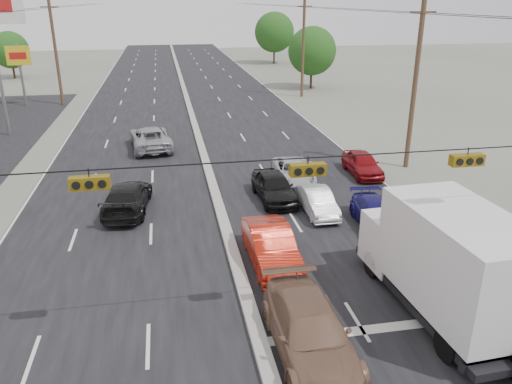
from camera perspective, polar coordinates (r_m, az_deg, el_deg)
ground at (r=16.60m, az=0.02°, el=-15.86°), size 200.00×200.00×0.00m
road_surface at (r=44.24m, az=-7.16°, el=7.96°), size 20.00×160.00×0.02m
center_median at (r=44.22m, az=-7.16°, el=8.09°), size 0.50×160.00×0.20m
utility_pole_left_c at (r=54.20m, az=-21.91°, el=14.56°), size 1.60×0.30×10.00m
utility_pole_right_b at (r=32.13m, az=17.68°, el=11.46°), size 1.60×0.30×10.00m
utility_pole_right_c at (r=55.30m, az=5.41°, el=16.03°), size 1.60×0.30×10.00m
traffic_signals at (r=14.31m, az=5.55°, el=2.71°), size 25.00×0.30×0.54m
pole_sign_far at (r=55.02m, az=-25.46°, el=13.39°), size 2.20×0.25×6.00m
tree_left_far at (r=75.87m, az=-26.29°, el=14.35°), size 4.80×4.80×6.12m
tree_right_mid at (r=60.85m, az=6.43°, el=15.73°), size 5.60×5.60×7.14m
tree_right_far at (r=85.20m, az=2.11°, el=17.79°), size 6.40×6.40×8.16m
box_truck at (r=17.69m, az=20.85°, el=-7.23°), size 3.07×7.81×3.90m
tan_sedan at (r=15.48m, az=6.17°, el=-15.56°), size 2.20×5.34×1.54m
red_sedan at (r=20.01m, az=1.72°, el=-6.27°), size 1.73×4.75×1.56m
queue_car_a at (r=26.33m, az=2.07°, el=0.60°), size 1.98×4.48×1.50m
queue_car_b at (r=24.90m, az=7.05°, el=-1.14°), size 1.29×3.71×1.22m
queue_car_c at (r=29.05m, az=4.29°, el=2.33°), size 2.49×4.75×1.28m
queue_car_d at (r=23.83m, az=13.75°, el=-2.60°), size 2.12×4.51×1.27m
queue_car_e at (r=30.88m, az=12.07°, el=3.17°), size 1.79×4.13×1.39m
oncoming_near at (r=25.76m, az=-14.51°, el=-0.62°), size 2.53×5.21×1.46m
oncoming_far at (r=36.39m, az=-11.96°, el=6.07°), size 3.26×5.95×1.58m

